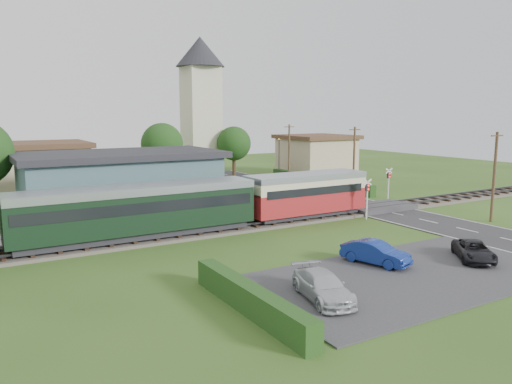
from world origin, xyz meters
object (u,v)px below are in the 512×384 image
car_park_silver (323,286)px  crossing_signal_near (367,193)px  house_east (316,155)px  car_on_road (301,188)px  equipment_hut (23,218)px  station_building (121,183)px  pedestrian_far (79,218)px  train (87,214)px  crossing_signal_far (389,180)px  car_park_dark (474,251)px  house_west (33,169)px  car_park_blue (375,253)px  pedestrian_near (224,203)px  church_tower (201,98)px

car_park_silver → crossing_signal_near: bearing=54.2°
house_east → crossing_signal_near: house_east is taller
car_on_road → equipment_hut: bearing=111.3°
station_building → pedestrian_far: size_ratio=8.33×
crossing_signal_near → train: bearing=173.5°
train → crossing_signal_far: train is taller
car_on_road → car_park_dark: (-5.87, -25.15, 0.05)m
house_west → car_park_blue: 37.26m
station_building → car_park_silver: (2.50, -23.46, -2.00)m
car_park_blue → car_park_silver: bearing=-172.8°
house_east → car_park_blue: (-21.62, -33.71, -2.08)m
station_building → car_park_silver: station_building is taller
crossing_signal_near → house_east: bearing=60.9°
train → pedestrian_far: (0.10, 3.07, -0.77)m
crossing_signal_far → pedestrian_far: crossing_signal_far is taller
crossing_signal_near → car_park_blue: size_ratio=0.85×
house_east → crossing_signal_far: house_east is taller
house_east → car_on_road: bearing=-133.6°
pedestrian_near → car_park_blue: bearing=92.7°
car_park_blue → car_on_road: bearing=45.8°
church_tower → pedestrian_near: church_tower is taller
pedestrian_near → crossing_signal_near: bearing=145.1°
church_tower → crossing_signal_far: size_ratio=5.37×
church_tower → car_on_road: (4.65, -14.87, -9.67)m
car_park_blue → pedestrian_far: size_ratio=2.02×
pedestrian_near → pedestrian_far: size_ratio=0.92×
crossing_signal_near → pedestrian_near: 11.45m
house_east → crossing_signal_near: 27.95m
car_park_silver → train: bearing=129.5°
house_west → car_on_road: bearing=-25.7°
station_building → crossing_signal_far: bearing=-15.6°
house_east → car_park_blue: bearing=-122.7°
house_east → pedestrian_near: (-23.40, -18.55, -1.46)m
equipment_hut → church_tower: (23.00, 22.80, 8.48)m
car_park_silver → pedestrian_far: 18.91m
church_tower → crossing_signal_near: bearing=-87.2°
church_tower → house_east: size_ratio=2.00×
train → crossing_signal_far: bearing=4.8°
church_tower → house_west: (-20.00, -3.00, -7.43)m
house_west → house_east: same height
station_building → car_park_dark: size_ratio=4.16×
house_east → pedestrian_far: house_east is taller
house_west → car_park_dark: bearing=-63.1°
train → pedestrian_near: train is taller
station_building → church_tower: 23.89m
station_building → crossing_signal_near: bearing=-34.8°
equipment_hut → car_park_blue: bearing=-42.3°
equipment_hut → car_on_road: size_ratio=0.85×
station_building → crossing_signal_far: (23.60, -6.60, -0.55)m
station_building → pedestrian_far: station_building is taller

